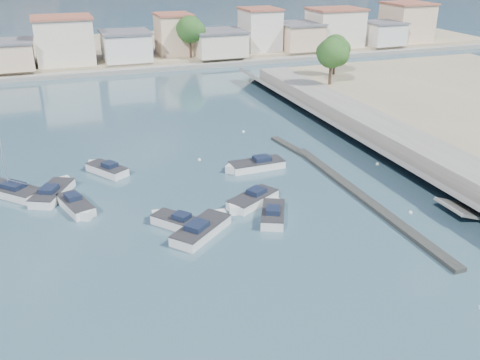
{
  "coord_description": "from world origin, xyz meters",
  "views": [
    {
      "loc": [
        -18.43,
        -27.69,
        21.08
      ],
      "look_at": [
        -3.16,
        14.75,
        1.4
      ],
      "focal_mm": 40.0,
      "sensor_mm": 36.0,
      "label": 1
    }
  ],
  "objects_px": {
    "motorboat_f": "(106,169)",
    "motorboat_b": "(273,213)",
    "motorboat_c": "(254,166)",
    "motorboat_e": "(54,192)",
    "motorboat_g": "(77,206)",
    "motorboat_d": "(251,201)",
    "motorboat_h": "(203,229)",
    "sailboat": "(7,190)",
    "motorboat_a": "(175,222)"
  },
  "relations": [
    {
      "from": "motorboat_d",
      "to": "motorboat_g",
      "type": "relative_size",
      "value": 1.01
    },
    {
      "from": "motorboat_d",
      "to": "motorboat_a",
      "type": "bearing_deg",
      "value": -167.85
    },
    {
      "from": "motorboat_g",
      "to": "sailboat",
      "type": "relative_size",
      "value": 0.59
    },
    {
      "from": "motorboat_c",
      "to": "motorboat_e",
      "type": "distance_m",
      "value": 19.74
    },
    {
      "from": "motorboat_c",
      "to": "motorboat_d",
      "type": "height_order",
      "value": "same"
    },
    {
      "from": "motorboat_a",
      "to": "sailboat",
      "type": "height_order",
      "value": "sailboat"
    },
    {
      "from": "motorboat_b",
      "to": "sailboat",
      "type": "height_order",
      "value": "sailboat"
    },
    {
      "from": "motorboat_a",
      "to": "motorboat_g",
      "type": "height_order",
      "value": "same"
    },
    {
      "from": "sailboat",
      "to": "motorboat_h",
      "type": "bearing_deg",
      "value": -41.42
    },
    {
      "from": "motorboat_c",
      "to": "motorboat_f",
      "type": "bearing_deg",
      "value": 163.97
    },
    {
      "from": "motorboat_a",
      "to": "motorboat_c",
      "type": "height_order",
      "value": "same"
    },
    {
      "from": "motorboat_d",
      "to": "motorboat_h",
      "type": "relative_size",
      "value": 0.94
    },
    {
      "from": "motorboat_b",
      "to": "motorboat_h",
      "type": "distance_m",
      "value": 6.35
    },
    {
      "from": "motorboat_a",
      "to": "motorboat_e",
      "type": "bearing_deg",
      "value": 134.1
    },
    {
      "from": "motorboat_b",
      "to": "motorboat_f",
      "type": "distance_m",
      "value": 19.21
    },
    {
      "from": "motorboat_b",
      "to": "motorboat_f",
      "type": "relative_size",
      "value": 1.04
    },
    {
      "from": "motorboat_d",
      "to": "motorboat_g",
      "type": "distance_m",
      "value": 15.24
    },
    {
      "from": "motorboat_a",
      "to": "motorboat_b",
      "type": "bearing_deg",
      "value": -9.58
    },
    {
      "from": "motorboat_a",
      "to": "sailboat",
      "type": "distance_m",
      "value": 17.54
    },
    {
      "from": "motorboat_c",
      "to": "motorboat_f",
      "type": "height_order",
      "value": "same"
    },
    {
      "from": "motorboat_a",
      "to": "motorboat_e",
      "type": "distance_m",
      "value": 13.21
    },
    {
      "from": "sailboat",
      "to": "motorboat_c",
      "type": "bearing_deg",
      "value": -5.15
    },
    {
      "from": "motorboat_g",
      "to": "motorboat_h",
      "type": "xyz_separation_m",
      "value": [
        9.27,
        -7.6,
        -0.0
      ]
    },
    {
      "from": "motorboat_b",
      "to": "motorboat_d",
      "type": "relative_size",
      "value": 0.93
    },
    {
      "from": "sailboat",
      "to": "motorboat_d",
      "type": "bearing_deg",
      "value": -25.64
    },
    {
      "from": "motorboat_c",
      "to": "sailboat",
      "type": "relative_size",
      "value": 0.7
    },
    {
      "from": "motorboat_b",
      "to": "motorboat_e",
      "type": "bearing_deg",
      "value": 147.96
    },
    {
      "from": "motorboat_e",
      "to": "motorboat_f",
      "type": "height_order",
      "value": "same"
    },
    {
      "from": "motorboat_b",
      "to": "sailboat",
      "type": "distance_m",
      "value": 25.0
    },
    {
      "from": "motorboat_b",
      "to": "motorboat_c",
      "type": "relative_size",
      "value": 0.79
    },
    {
      "from": "motorboat_d",
      "to": "motorboat_f",
      "type": "bearing_deg",
      "value": 133.45
    },
    {
      "from": "motorboat_b",
      "to": "motorboat_g",
      "type": "distance_m",
      "value": 17.11
    },
    {
      "from": "motorboat_g",
      "to": "sailboat",
      "type": "xyz_separation_m",
      "value": [
        -5.88,
        5.76,
        0.03
      ]
    },
    {
      "from": "motorboat_d",
      "to": "motorboat_h",
      "type": "bearing_deg",
      "value": -147.14
    },
    {
      "from": "motorboat_f",
      "to": "motorboat_g",
      "type": "relative_size",
      "value": 0.91
    },
    {
      "from": "motorboat_a",
      "to": "motorboat_h",
      "type": "distance_m",
      "value": 2.67
    },
    {
      "from": "motorboat_g",
      "to": "motorboat_a",
      "type": "bearing_deg",
      "value": -37.31
    },
    {
      "from": "motorboat_f",
      "to": "motorboat_b",
      "type": "bearing_deg",
      "value": -50.59
    },
    {
      "from": "motorboat_a",
      "to": "motorboat_d",
      "type": "bearing_deg",
      "value": 12.15
    },
    {
      "from": "motorboat_h",
      "to": "motorboat_f",
      "type": "bearing_deg",
      "value": 110.87
    },
    {
      "from": "motorboat_b",
      "to": "motorboat_c",
      "type": "xyz_separation_m",
      "value": [
        2.39,
        10.66,
        0.0
      ]
    },
    {
      "from": "motorboat_h",
      "to": "motorboat_e",
      "type": "bearing_deg",
      "value": 134.01
    },
    {
      "from": "motorboat_g",
      "to": "motorboat_h",
      "type": "bearing_deg",
      "value": -39.34
    },
    {
      "from": "motorboat_f",
      "to": "motorboat_a",
      "type": "bearing_deg",
      "value": -73.32
    },
    {
      "from": "motorboat_e",
      "to": "motorboat_f",
      "type": "bearing_deg",
      "value": 37.72
    },
    {
      "from": "motorboat_c",
      "to": "motorboat_d",
      "type": "xyz_separation_m",
      "value": [
        -3.31,
        -7.72,
        -0.0
      ]
    },
    {
      "from": "sailboat",
      "to": "motorboat_e",
      "type": "bearing_deg",
      "value": -25.28
    },
    {
      "from": "motorboat_c",
      "to": "motorboat_h",
      "type": "height_order",
      "value": "same"
    },
    {
      "from": "motorboat_e",
      "to": "sailboat",
      "type": "distance_m",
      "value": 4.55
    },
    {
      "from": "motorboat_e",
      "to": "motorboat_h",
      "type": "height_order",
      "value": "same"
    }
  ]
}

